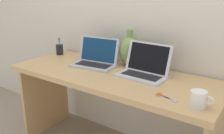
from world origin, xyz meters
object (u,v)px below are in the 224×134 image
at_px(coffee_mug, 199,99).
at_px(green_vase, 130,51).
at_px(laptop_right, 145,67).
at_px(pen_cup, 60,49).
at_px(laptop_left, 96,58).
at_px(scissors, 163,96).

bearing_deg(coffee_mug, green_vase, 147.70).
distance_m(laptop_right, pen_cup, 0.95).
height_order(laptop_left, green_vase, green_vase).
bearing_deg(laptop_left, pen_cup, 172.15).
height_order(laptop_left, laptop_right, laptop_right).
bearing_deg(green_vase, pen_cup, -173.12).
distance_m(laptop_right, scissors, 0.37).
height_order(green_vase, scissors, green_vase).
height_order(laptop_left, coffee_mug, laptop_left).
height_order(laptop_right, scissors, laptop_right).
relative_size(laptop_left, green_vase, 1.29).
xyz_separation_m(laptop_left, scissors, (0.71, -0.26, -0.06)).
distance_m(coffee_mug, pen_cup, 1.45).
bearing_deg(laptop_left, scissors, -20.56).
xyz_separation_m(green_vase, scissors, (0.48, -0.42, -0.12)).
bearing_deg(green_vase, laptop_left, -145.60).
height_order(coffee_mug, pen_cup, pen_cup).
relative_size(green_vase, coffee_mug, 2.36).
bearing_deg(pen_cup, scissors, -15.51).
bearing_deg(laptop_right, green_vase, 145.21).
bearing_deg(green_vase, coffee_mug, -32.30).
height_order(laptop_right, pen_cup, laptop_right).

